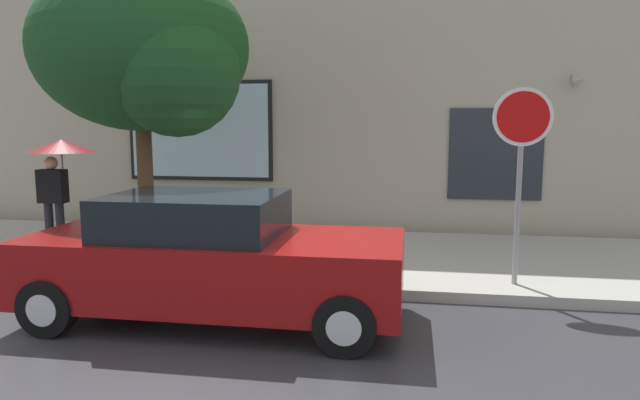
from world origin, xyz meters
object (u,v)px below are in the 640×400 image
(fire_hydrant, at_px, (286,247))
(pedestrian_with_umbrella, at_px, (59,160))
(street_tree, at_px, (147,54))
(parked_car, at_px, (211,259))
(stop_sign, at_px, (521,147))

(fire_hydrant, bearing_deg, pedestrian_with_umbrella, 170.01)
(fire_hydrant, distance_m, street_tree, 3.68)
(street_tree, bearing_deg, parked_car, -51.01)
(fire_hydrant, height_order, pedestrian_with_umbrella, pedestrian_with_umbrella)
(pedestrian_with_umbrella, height_order, stop_sign, stop_sign)
(pedestrian_with_umbrella, distance_m, stop_sign, 7.35)
(fire_hydrant, height_order, street_tree, street_tree)
(parked_car, bearing_deg, pedestrian_with_umbrella, 145.19)
(fire_hydrant, height_order, stop_sign, stop_sign)
(pedestrian_with_umbrella, xyz_separation_m, street_tree, (1.82, -0.31, 1.68))
(pedestrian_with_umbrella, bearing_deg, street_tree, -9.60)
(street_tree, bearing_deg, stop_sign, -6.60)
(fire_hydrant, distance_m, pedestrian_with_umbrella, 4.31)
(street_tree, height_order, stop_sign, street_tree)
(fire_hydrant, xyz_separation_m, stop_sign, (3.20, -0.22, 1.50))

